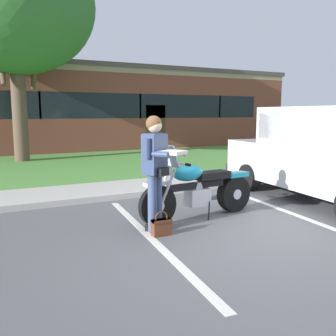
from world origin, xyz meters
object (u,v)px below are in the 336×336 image
object	(u,v)px
hedge_center_right	(152,136)
shade_tree	(14,5)
brick_building	(23,109)
rider_person	(156,164)
motorcycle	(202,189)
handbag	(161,226)
parked_suv_adjacent	(333,154)
hedge_center_left	(74,138)

from	to	relation	value
hedge_center_right	shade_tree	bearing A→B (deg)	-158.57
shade_tree	brick_building	xyz separation A→B (m)	(0.98, 7.58, -3.33)
rider_person	brick_building	size ratio (longest dim) A/B	0.07
motorcycle	hedge_center_right	bearing A→B (deg)	68.91
shade_tree	motorcycle	bearing A→B (deg)	-78.41
handbag	parked_suv_adjacent	distance (m)	3.98
rider_person	hedge_center_right	bearing A→B (deg)	65.26
hedge_center_left	rider_person	bearing A→B (deg)	-97.77
shade_tree	hedge_center_right	size ratio (longest dim) A/B	2.81
brick_building	motorcycle	bearing A→B (deg)	-87.04
rider_person	hedge_center_right	xyz separation A→B (m)	(5.38, 11.68, -0.36)
parked_suv_adjacent	motorcycle	bearing A→B (deg)	175.44
motorcycle	parked_suv_adjacent	size ratio (longest dim) A/B	0.45
motorcycle	rider_person	xyz separation A→B (m)	(-1.00, -0.31, 0.52)
parked_suv_adjacent	hedge_center_left	bearing A→B (deg)	100.99
motorcycle	brick_building	size ratio (longest dim) A/B	0.09
hedge_center_left	motorcycle	bearing A→B (deg)	-93.00
parked_suv_adjacent	hedge_center_left	size ratio (longest dim) A/B	2.05
parked_suv_adjacent	shade_tree	world-z (taller)	shade_tree
parked_suv_adjacent	hedge_center_left	xyz separation A→B (m)	(-2.25, 11.60, -0.30)
parked_suv_adjacent	hedge_center_right	distance (m)	11.71
rider_person	handbag	xyz separation A→B (m)	(-0.03, -0.24, -0.86)
hedge_center_left	hedge_center_right	bearing A→B (deg)	-0.00
shade_tree	hedge_center_left	world-z (taller)	shade_tree
shade_tree	handbag	bearing A→B (deg)	-85.18
motorcycle	handbag	bearing A→B (deg)	-151.85
motorcycle	rider_person	bearing A→B (deg)	-162.80
motorcycle	shade_tree	world-z (taller)	shade_tree
motorcycle	handbag	size ratio (longest dim) A/B	6.23
motorcycle	parked_suv_adjacent	world-z (taller)	parked_suv_adjacent
motorcycle	rider_person	size ratio (longest dim) A/B	1.31
motorcycle	parked_suv_adjacent	bearing A→B (deg)	-4.56
rider_person	brick_building	xyz separation A→B (m)	(0.14, 16.83, 0.96)
shade_tree	hedge_center_left	xyz separation A→B (m)	(2.43, 2.44, -4.65)
rider_person	handbag	size ratio (longest dim) A/B	4.74
motorcycle	handbag	world-z (taller)	motorcycle
handbag	hedge_center_left	distance (m)	12.05
brick_building	parked_suv_adjacent	bearing A→B (deg)	-77.53
handbag	parked_suv_adjacent	bearing A→B (deg)	4.79
shade_tree	hedge_center_right	distance (m)	8.14
rider_person	parked_suv_adjacent	world-z (taller)	parked_suv_adjacent
parked_suv_adjacent	brick_building	world-z (taller)	brick_building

